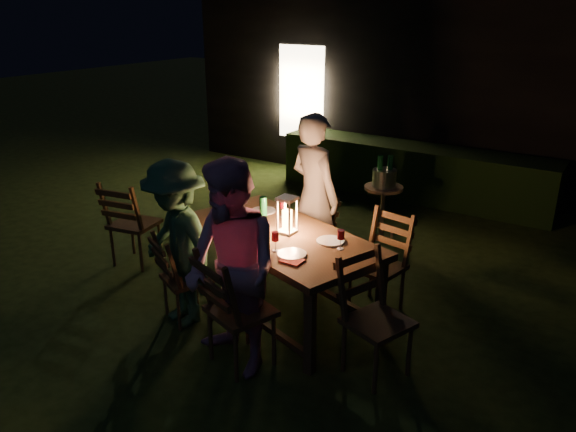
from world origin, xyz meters
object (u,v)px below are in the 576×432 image
Objects in this scene: side_table at (383,192)px; bottle_bucket_a at (380,174)px; dining_table at (280,241)px; chair_near_left at (186,293)px; person_opp_left at (177,244)px; bottle_table at (263,211)px; chair_far_left at (310,250)px; chair_spare at (135,238)px; chair_near_right at (239,329)px; chair_end at (375,339)px; chair_far_right at (378,281)px; person_house_side at (314,196)px; person_opp_right at (232,270)px; bottle_bucket_b at (390,174)px; ice_bucket at (384,178)px; lantern at (287,217)px.

bottle_bucket_a reaches higher than side_table.
chair_near_left reaches higher than dining_table.
person_opp_left is 5.59× the size of bottle_table.
chair_far_left is 0.60× the size of person_opp_left.
dining_table is at bearing -10.41° from chair_spare.
person_opp_left is 3.05m from side_table.
chair_near_right reaches higher than bottle_bucket_a.
dining_table reaches higher than side_table.
bottle_bucket_a is (-1.21, 2.66, 0.51)m from chair_end.
person_house_side reaches higher than chair_far_right.
chair_far_left is 0.53× the size of person_opp_right.
dining_table is 1.26× the size of person_opp_right.
bottle_bucket_a is at bearing -54.83° from chair_far_right.
person_opp_right reaches higher than bottle_table.
chair_far_right is 3.60× the size of bottle_table.
chair_end is 0.66× the size of person_opp_left.
bottle_table is 0.88× the size of bottle_bucket_b.
chair_near_left is 0.98× the size of chair_far_left.
person_opp_right reaches higher than chair_near_left.
ice_bucket is (0.01, 2.32, 0.02)m from dining_table.
person_opp_right reaches higher than chair_end.
person_house_side is at bearing -85.43° from chair_far_left.
chair_far_left is at bearing -97.85° from side_table.
lantern is (-0.13, 0.91, 0.66)m from chair_near_right.
dining_table is at bearing -91.43° from bottle_bucket_b.
person_opp_right reaches higher than chair_far_left.
lantern is 2.26m from bottle_bucket_a.
chair_end is (0.41, -0.94, 0.01)m from chair_far_right.
chair_spare reaches higher than bottle_bucket_b.
lantern is 1.09× the size of bottle_bucket_b.
person_house_side reaches higher than chair_end.
chair_near_left is at bearing -120.47° from dining_table.
person_opp_right is at bearing -67.40° from bottle_table.
person_opp_left is 3.04m from ice_bucket.
chair_end is 3.18m from chair_spare.
chair_end is at bearing 26.05° from person_opp_left.
ice_bucket is at bearing -141.34° from bottle_bucket_b.
chair_far_left reaches higher than side_table.
chair_spare is at bearing 175.09° from person_opp_right.
dining_table is at bearing -152.89° from lantern.
chair_far_right is 3.15× the size of bottle_bucket_b.
bottle_table is (-0.30, 0.04, -0.02)m from lantern.
bottle_table is at bearing 82.23° from chair_near_left.
person_opp_right is 5.48× the size of bottle_bucket_b.
dining_table is at bearing -90.22° from side_table.
chair_far_left is 1.54m from ice_bucket.
person_opp_right reaches higher than side_table.
chair_far_right is 1.69m from person_opp_right.
chair_far_right is at bearing 86.50° from person_opp_right.
lantern is 0.53× the size of side_table.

